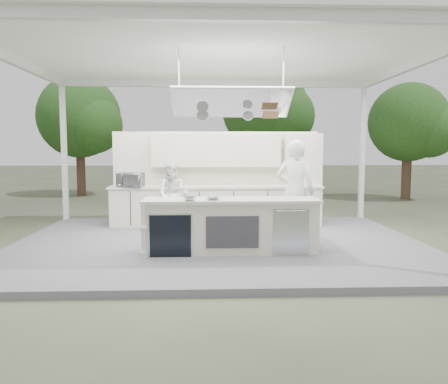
{
  "coord_description": "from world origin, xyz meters",
  "views": [
    {
      "loc": [
        -0.24,
        -8.54,
        1.94
      ],
      "look_at": [
        0.13,
        0.4,
        1.06
      ],
      "focal_mm": 35.0,
      "sensor_mm": 36.0,
      "label": 1
    }
  ],
  "objects_px": {
    "demo_island": "(230,225)",
    "head_chef": "(295,192)",
    "back_counter": "(216,205)",
    "sous_chef": "(173,195)"
  },
  "relations": [
    {
      "from": "back_counter",
      "to": "sous_chef",
      "type": "distance_m",
      "value": 1.11
    },
    {
      "from": "demo_island",
      "to": "sous_chef",
      "type": "bearing_deg",
      "value": 115.78
    },
    {
      "from": "back_counter",
      "to": "sous_chef",
      "type": "xyz_separation_m",
      "value": [
        -1.01,
        -0.35,
        0.29
      ]
    },
    {
      "from": "sous_chef",
      "to": "head_chef",
      "type": "bearing_deg",
      "value": -19.94
    },
    {
      "from": "demo_island",
      "to": "sous_chef",
      "type": "xyz_separation_m",
      "value": [
        -1.19,
        2.46,
        0.29
      ]
    },
    {
      "from": "back_counter",
      "to": "demo_island",
      "type": "bearing_deg",
      "value": -86.37
    },
    {
      "from": "demo_island",
      "to": "head_chef",
      "type": "relative_size",
      "value": 1.55
    },
    {
      "from": "demo_island",
      "to": "head_chef",
      "type": "height_order",
      "value": "head_chef"
    },
    {
      "from": "demo_island",
      "to": "head_chef",
      "type": "distance_m",
      "value": 1.57
    },
    {
      "from": "head_chef",
      "to": "back_counter",
      "type": "bearing_deg",
      "value": -32.38
    }
  ]
}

